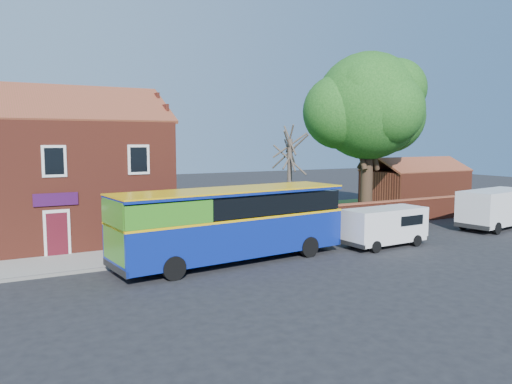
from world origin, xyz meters
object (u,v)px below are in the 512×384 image
bus (225,221)px  van_near (385,225)px  van_far (495,207)px  large_tree (367,110)px

bus → van_near: size_ratio=2.40×
van_far → large_tree: 10.94m
bus → van_near: bearing=-11.0°
van_near → large_tree: (6.23, 8.81, 6.63)m
bus → van_near: (8.88, -0.77, -0.78)m
bus → van_far: (18.67, -0.10, -0.53)m
van_far → large_tree: large_tree is taller
van_far → van_near: bearing=174.6°
van_near → van_far: size_ratio=0.80×
van_near → van_far: 9.82m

